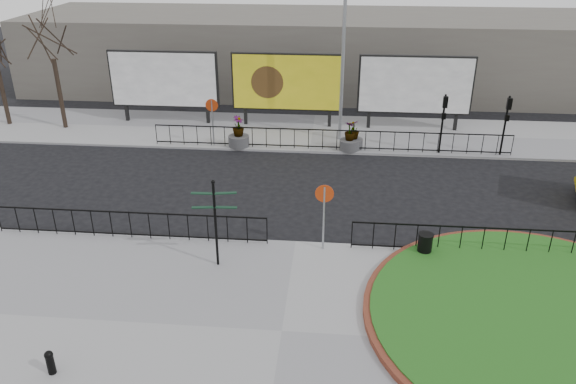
# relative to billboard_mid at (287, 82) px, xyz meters

# --- Properties ---
(ground) EXTENTS (90.00, 90.00, 0.00)m
(ground) POSITION_rel_billboard_mid_xyz_m (1.50, -12.97, -2.60)
(ground) COLOR black
(ground) RESTS_ON ground
(pavement_near) EXTENTS (30.00, 10.00, 0.12)m
(pavement_near) POSITION_rel_billboard_mid_xyz_m (1.50, -17.97, -2.54)
(pavement_near) COLOR gray
(pavement_near) RESTS_ON ground
(pavement_far) EXTENTS (44.00, 6.00, 0.12)m
(pavement_far) POSITION_rel_billboard_mid_xyz_m (1.50, -0.97, -2.54)
(pavement_far) COLOR gray
(pavement_far) RESTS_ON ground
(brick_edge) EXTENTS (10.40, 10.40, 0.18)m
(brick_edge) POSITION_rel_billboard_mid_xyz_m (9.00, -16.97, -2.39)
(brick_edge) COLOR brown
(brick_edge) RESTS_ON pavement_near
(grass_lawn) EXTENTS (10.00, 10.00, 0.22)m
(grass_lawn) POSITION_rel_billboard_mid_xyz_m (9.00, -16.97, -2.37)
(grass_lawn) COLOR #1D4C14
(grass_lawn) RESTS_ON pavement_near
(railing_near_left) EXTENTS (10.00, 0.10, 1.10)m
(railing_near_left) POSITION_rel_billboard_mid_xyz_m (-4.50, -13.27, -1.93)
(railing_near_left) COLOR black
(railing_near_left) RESTS_ON pavement_near
(railing_near_right) EXTENTS (9.00, 0.10, 1.10)m
(railing_near_right) POSITION_rel_billboard_mid_xyz_m (8.00, -13.27, -1.93)
(railing_near_right) COLOR black
(railing_near_right) RESTS_ON pavement_near
(railing_far) EXTENTS (18.00, 0.10, 1.10)m
(railing_far) POSITION_rel_billboard_mid_xyz_m (2.50, -3.67, -1.93)
(railing_far) COLOR black
(railing_far) RESTS_ON pavement_far
(speed_sign_far) EXTENTS (0.64, 0.07, 2.47)m
(speed_sign_far) POSITION_rel_billboard_mid_xyz_m (-3.50, -3.57, -0.68)
(speed_sign_far) COLOR gray
(speed_sign_far) RESTS_ON pavement_far
(speed_sign_near) EXTENTS (0.64, 0.07, 2.47)m
(speed_sign_near) POSITION_rel_billboard_mid_xyz_m (2.50, -13.37, -0.68)
(speed_sign_near) COLOR gray
(speed_sign_near) RESTS_ON pavement_near
(billboard_left) EXTENTS (6.20, 0.31, 4.10)m
(billboard_left) POSITION_rel_billboard_mid_xyz_m (-7.00, 0.00, 0.00)
(billboard_left) COLOR black
(billboard_left) RESTS_ON pavement_far
(billboard_mid) EXTENTS (6.20, 0.31, 4.10)m
(billboard_mid) POSITION_rel_billboard_mid_xyz_m (0.00, 0.00, 0.00)
(billboard_mid) COLOR black
(billboard_mid) RESTS_ON pavement_far
(billboard_right) EXTENTS (6.20, 0.31, 4.10)m
(billboard_right) POSITION_rel_billboard_mid_xyz_m (7.00, 0.00, 0.00)
(billboard_right) COLOR black
(billboard_right) RESTS_ON pavement_far
(lamp_post) EXTENTS (0.74, 0.18, 9.23)m
(lamp_post) POSITION_rel_billboard_mid_xyz_m (3.01, -1.97, 2.23)
(lamp_post) COLOR gray
(lamp_post) RESTS_ON pavement_far
(signal_pole_a) EXTENTS (0.22, 0.26, 3.00)m
(signal_pole_a) POSITION_rel_billboard_mid_xyz_m (8.00, -3.63, -0.50)
(signal_pole_a) COLOR black
(signal_pole_a) RESTS_ON pavement_far
(signal_pole_b) EXTENTS (0.22, 0.26, 3.00)m
(signal_pole_b) POSITION_rel_billboard_mid_xyz_m (11.00, -3.63, -0.50)
(signal_pole_b) COLOR black
(signal_pole_b) RESTS_ON pavement_far
(tree_left) EXTENTS (2.00, 2.00, 7.00)m
(tree_left) POSITION_rel_billboard_mid_xyz_m (-12.50, -1.47, 1.02)
(tree_left) COLOR #2D2119
(tree_left) RESTS_ON pavement_far
(building_backdrop) EXTENTS (40.00, 10.00, 5.00)m
(building_backdrop) POSITION_rel_billboard_mid_xyz_m (1.50, 9.03, -0.10)
(building_backdrop) COLOR #5C5850
(building_backdrop) RESTS_ON ground
(fingerpost_sign) EXTENTS (1.46, 0.36, 3.12)m
(fingerpost_sign) POSITION_rel_billboard_mid_xyz_m (-0.99, -14.73, -0.59)
(fingerpost_sign) COLOR black
(fingerpost_sign) RESTS_ON pavement_near
(bollard) EXTENTS (0.23, 0.23, 0.70)m
(bollard) POSITION_rel_billboard_mid_xyz_m (-4.19, -20.13, -2.10)
(bollard) COLOR black
(bollard) RESTS_ON pavement_near
(litter_bin) EXTENTS (0.53, 0.53, 0.87)m
(litter_bin) POSITION_rel_billboard_mid_xyz_m (6.00, -13.57, -2.04)
(litter_bin) COLOR black
(litter_bin) RESTS_ON pavement_near
(planter_a) EXTENTS (1.07, 1.07, 1.61)m
(planter_a) POSITION_rel_billboard_mid_xyz_m (-2.19, -3.57, -1.90)
(planter_a) COLOR #4C4C4F
(planter_a) RESTS_ON pavement_far
(planter_b) EXTENTS (1.00, 1.00, 1.49)m
(planter_b) POSITION_rel_billboard_mid_xyz_m (3.50, -3.57, -1.95)
(planter_b) COLOR #4C4C4F
(planter_b) RESTS_ON pavement_far
(planter_c) EXTENTS (0.96, 0.96, 1.48)m
(planter_c) POSITION_rel_billboard_mid_xyz_m (3.70, -3.33, -1.94)
(planter_c) COLOR #4C4C4F
(planter_c) RESTS_ON pavement_far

